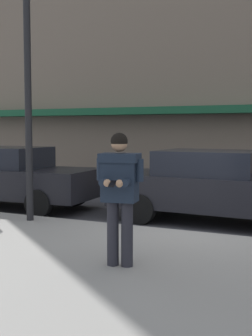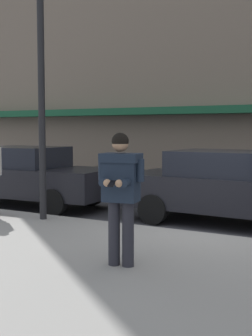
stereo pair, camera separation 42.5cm
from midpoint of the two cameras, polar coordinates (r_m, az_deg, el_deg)
name	(u,v)px [view 2 (the right image)]	position (r m, az deg, el deg)	size (l,w,h in m)	color
ground_plane	(211,238)	(8.83, 11.71, -8.38)	(80.00, 80.00, 0.00)	#333338
sidewalk	(211,290)	(5.90, 12.46, -14.34)	(32.00, 5.30, 0.14)	gray
parked_sedan_near	(26,176)	(12.24, -11.09, -0.96)	(4.60, 2.14, 1.54)	black
parked_sedan_mid	(230,187)	(10.02, 13.79, -2.26)	(4.58, 2.08, 1.54)	black
man_texting_on_phone	(121,185)	(6.25, 1.30, -2.03)	(0.64, 0.62, 1.81)	#23232B
street_lamp_post	(41,72)	(9.71, -9.06, 11.49)	(0.36, 0.36, 4.88)	black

